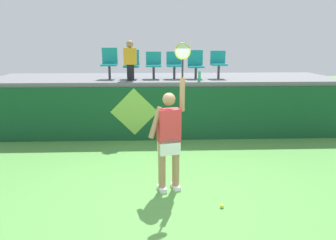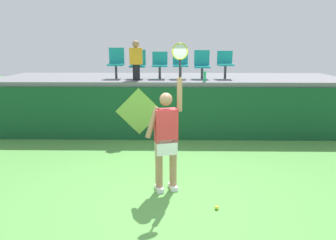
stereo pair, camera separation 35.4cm
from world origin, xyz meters
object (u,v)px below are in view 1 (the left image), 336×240
(water_bottle, at_px, (199,76))
(stadium_chair_5, at_px, (218,63))
(stadium_chair_2, at_px, (154,64))
(stadium_chair_3, at_px, (174,63))
(spectator_0, at_px, (130,60))
(stadium_chair_4, at_px, (196,64))
(stadium_chair_1, at_px, (131,63))
(stadium_chair_0, at_px, (109,62))
(tennis_player, at_px, (169,137))
(tennis_ball, at_px, (222,206))

(water_bottle, bearing_deg, stadium_chair_5, 48.42)
(stadium_chair_2, relative_size, stadium_chair_3, 1.00)
(water_bottle, distance_m, spectator_0, 1.94)
(water_bottle, xyz_separation_m, stadium_chair_2, (-1.23, 0.73, 0.30))
(water_bottle, distance_m, stadium_chair_4, 0.80)
(stadium_chair_1, bearing_deg, stadium_chair_0, 179.94)
(stadium_chair_4, bearing_deg, stadium_chair_3, -179.22)
(tennis_player, relative_size, stadium_chair_3, 3.36)
(stadium_chair_2, bearing_deg, spectator_0, -146.89)
(water_bottle, height_order, stadium_chair_2, stadium_chair_2)
(tennis_player, relative_size, stadium_chair_1, 3.15)
(stadium_chair_5, bearing_deg, tennis_player, -112.08)
(stadium_chair_4, relative_size, stadium_chair_5, 1.02)
(stadium_chair_1, distance_m, stadium_chair_5, 2.52)
(water_bottle, distance_m, stadium_chair_3, 1.02)
(tennis_ball, distance_m, stadium_chair_4, 5.06)
(water_bottle, relative_size, stadium_chair_3, 0.36)
(tennis_player, xyz_separation_m, stadium_chair_0, (-1.54, 3.97, 1.06))
(stadium_chair_5, bearing_deg, tennis_ball, -99.61)
(stadium_chair_2, distance_m, spectator_0, 0.77)
(stadium_chair_2, distance_m, stadium_chair_3, 0.59)
(stadium_chair_4, distance_m, spectator_0, 1.91)
(water_bottle, bearing_deg, stadium_chair_4, 91.16)
(tennis_player, height_order, stadium_chair_2, tennis_player)
(stadium_chair_4, bearing_deg, tennis_player, -103.37)
(stadium_chair_0, bearing_deg, stadium_chair_3, -0.26)
(tennis_player, xyz_separation_m, stadium_chair_3, (0.32, 3.97, 1.00))
(stadium_chair_2, bearing_deg, stadium_chair_4, 0.41)
(stadium_chair_0, distance_m, stadium_chair_1, 0.63)
(tennis_ball, relative_size, spectator_0, 0.06)
(tennis_player, xyz_separation_m, spectator_0, (-0.91, 3.55, 1.13))
(stadium_chair_3, bearing_deg, tennis_ball, -83.87)
(water_bottle, xyz_separation_m, stadium_chair_3, (-0.64, 0.73, 0.30))
(stadium_chair_5, bearing_deg, stadium_chair_1, 179.79)
(tennis_player, distance_m, stadium_chair_0, 4.39)
(stadium_chair_0, xyz_separation_m, stadium_chair_4, (2.48, 0.00, -0.06))
(stadium_chair_3, bearing_deg, tennis_player, -94.62)
(tennis_player, bearing_deg, stadium_chair_5, 67.92)
(stadium_chair_2, xyz_separation_m, stadium_chair_4, (1.22, 0.01, -0.00))
(stadium_chair_3, xyz_separation_m, stadium_chair_5, (1.29, -0.00, 0.02))
(water_bottle, height_order, stadium_chair_4, stadium_chair_4)
(stadium_chair_4, height_order, stadium_chair_5, stadium_chair_4)
(stadium_chair_1, bearing_deg, spectator_0, -90.00)
(tennis_ball, distance_m, stadium_chair_5, 5.12)
(stadium_chair_5, bearing_deg, stadium_chair_3, 179.93)
(tennis_player, relative_size, stadium_chair_0, 2.95)
(stadium_chair_0, bearing_deg, water_bottle, -16.54)
(tennis_player, xyz_separation_m, water_bottle, (0.96, 3.23, 0.71))
(stadium_chair_2, distance_m, stadium_chair_5, 1.88)
(stadium_chair_2, height_order, stadium_chair_4, stadium_chair_4)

